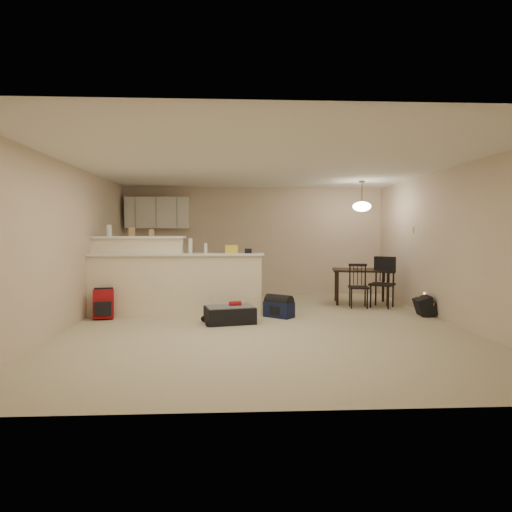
{
  "coord_description": "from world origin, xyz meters",
  "views": [
    {
      "loc": [
        -0.51,
        -7.13,
        1.46
      ],
      "look_at": [
        -0.1,
        0.7,
        1.05
      ],
      "focal_mm": 32.0,
      "sensor_mm": 36.0,
      "label": 1
    }
  ],
  "objects": [
    {
      "name": "small_box",
      "position": [
        -1.95,
        1.12,
        1.45
      ],
      "size": [
        0.08,
        0.06,
        0.12
      ],
      "primitive_type": "cube",
      "color": "tan",
      "rests_on": "breakfast_bar"
    },
    {
      "name": "red_backpack",
      "position": [
        -2.68,
        0.61,
        0.25
      ],
      "size": [
        0.36,
        0.27,
        0.49
      ],
      "primitive_type": "cube",
      "rotation": [
        0.0,
        0.0,
        0.2
      ],
      "color": "maroon",
      "rests_on": "ground"
    },
    {
      "name": "bottle_b",
      "position": [
        -0.98,
        0.9,
        1.18
      ],
      "size": [
        0.06,
        0.06,
        0.18
      ],
      "primitive_type": "cylinder",
      "color": "silver",
      "rests_on": "breakfast_bar"
    },
    {
      "name": "cardboard_sheet",
      "position": [
        2.85,
        0.61,
        0.14
      ],
      "size": [
        0.16,
        0.36,
        0.29
      ],
      "primitive_type": "cube",
      "rotation": [
        0.0,
        0.0,
        1.97
      ],
      "color": "tan",
      "rests_on": "ground"
    },
    {
      "name": "navy_duffel",
      "position": [
        0.29,
        0.61,
        0.13
      ],
      "size": [
        0.55,
        0.51,
        0.27
      ],
      "primitive_type": "cube",
      "rotation": [
        0.0,
        0.0,
        -0.68
      ],
      "color": "#121B3A",
      "rests_on": "ground"
    },
    {
      "name": "bottle_a",
      "position": [
        -1.24,
        0.9,
        1.22
      ],
      "size": [
        0.07,
        0.07,
        0.26
      ],
      "primitive_type": "cylinder",
      "color": "silver",
      "rests_on": "breakfast_bar"
    },
    {
      "name": "suitcase",
      "position": [
        -0.55,
        0.14,
        0.13
      ],
      "size": [
        0.86,
        0.66,
        0.26
      ],
      "primitive_type": "cube",
      "rotation": [
        0.0,
        0.0,
        0.23
      ],
      "color": "black",
      "rests_on": "ground"
    },
    {
      "name": "kitchen_counter",
      "position": [
        -2.0,
        3.19,
        0.45
      ],
      "size": [
        1.8,
        0.6,
        0.9
      ],
      "primitive_type": "cube",
      "color": "white",
      "rests_on": "ground"
    },
    {
      "name": "dining_chair_far",
      "position": [
        2.39,
        1.51,
        0.48
      ],
      "size": [
        0.57,
        0.57,
        0.96
      ],
      "primitive_type": null,
      "rotation": [
        0.0,
        0.0,
        -0.61
      ],
      "color": "black",
      "rests_on": "ground"
    },
    {
      "name": "pouch",
      "position": [
        -0.23,
        0.9,
        1.13
      ],
      "size": [
        0.12,
        0.1,
        0.08
      ],
      "primitive_type": "cube",
      "color": "tan",
      "rests_on": "breakfast_bar"
    },
    {
      "name": "bag_lump",
      "position": [
        -0.52,
        0.9,
        1.16
      ],
      "size": [
        0.22,
        0.18,
        0.14
      ],
      "primitive_type": "cube",
      "color": "tan",
      "rests_on": "breakfast_bar"
    },
    {
      "name": "jar",
      "position": [
        -2.7,
        1.12,
        1.49
      ],
      "size": [
        0.1,
        0.1,
        0.2
      ],
      "primitive_type": "cylinder",
      "color": "silver",
      "rests_on": "breakfast_bar"
    },
    {
      "name": "upper_cabinets",
      "position": [
        -2.2,
        3.32,
        1.9
      ],
      "size": [
        1.4,
        0.34,
        0.7
      ],
      "primitive_type": "cube",
      "color": "white",
      "rests_on": "room"
    },
    {
      "name": "black_daypack",
      "position": [
        2.85,
        0.61,
        0.16
      ],
      "size": [
        0.29,
        0.39,
        0.32
      ],
      "primitive_type": "cube",
      "rotation": [
        0.0,
        0.0,
        1.48
      ],
      "color": "black",
      "rests_on": "ground"
    },
    {
      "name": "room",
      "position": [
        0.0,
        0.0,
        1.25
      ],
      "size": [
        7.0,
        7.02,
        2.5
      ],
      "color": "#BEB392",
      "rests_on": "ground"
    },
    {
      "name": "breakfast_bar",
      "position": [
        -1.76,
        0.98,
        0.61
      ],
      "size": [
        3.08,
        0.58,
        1.39
      ],
      "color": "#F3E6C4",
      "rests_on": "ground"
    },
    {
      "name": "dining_table",
      "position": [
        2.12,
        2.02,
        0.62
      ],
      "size": [
        1.24,
        0.94,
        0.71
      ],
      "rotation": [
        0.0,
        0.0,
        -0.17
      ],
      "color": "black",
      "rests_on": "ground"
    },
    {
      "name": "cereal_box",
      "position": [
        -2.3,
        1.12,
        1.47
      ],
      "size": [
        0.1,
        0.07,
        0.16
      ],
      "primitive_type": "cube",
      "color": "tan",
      "rests_on": "breakfast_bar"
    },
    {
      "name": "thermostat",
      "position": [
        2.98,
        1.55,
        1.5
      ],
      "size": [
        0.02,
        0.12,
        0.12
      ],
      "primitive_type": "cube",
      "color": "beige",
      "rests_on": "room"
    },
    {
      "name": "dining_chair_near",
      "position": [
        1.93,
        1.51,
        0.42
      ],
      "size": [
        0.42,
        0.4,
        0.84
      ],
      "primitive_type": null,
      "rotation": [
        0.0,
        0.0,
        -0.14
      ],
      "color": "black",
      "rests_on": "ground"
    },
    {
      "name": "pendant_lamp",
      "position": [
        2.12,
        2.02,
        1.99
      ],
      "size": [
        0.36,
        0.36,
        0.62
      ],
      "color": "brown",
      "rests_on": "room"
    }
  ]
}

